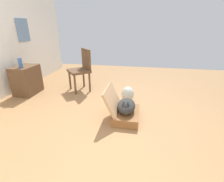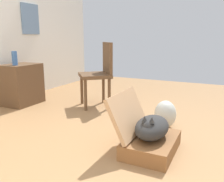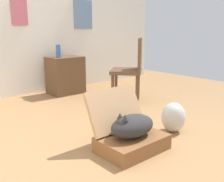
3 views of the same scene
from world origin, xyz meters
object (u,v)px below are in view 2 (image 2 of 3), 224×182
Objects in this scene: cat at (152,127)px; plastic_bag_white at (165,114)px; suitcase_base at (151,145)px; chair at (100,72)px; side_table at (22,84)px; vase_tall at (15,58)px.

plastic_bag_white is at bearing 3.10° from cat.
plastic_bag_white reaches higher than suitcase_base.
plastic_bag_white is at bearing 26.33° from chair.
chair reaches higher than side_table.
side_table is (0.68, 2.25, 0.24)m from suitcase_base.
cat is at bearing -104.05° from vase_tall.
cat is 1.61m from chair.
cat is at bearing -176.90° from plastic_bag_white.
cat is 0.85× the size of side_table.
plastic_bag_white is at bearing -90.94° from side_table.
cat is 2.36m from side_table.
suitcase_base is at bearing -106.83° from side_table.
suitcase_base is 1.64m from chair.
plastic_bag_white is 1.55× the size of vase_tall.
cat is 0.66m from plastic_bag_white.
vase_tall is at bearing -103.51° from chair.
chair reaches higher than suitcase_base.
suitcase_base is at bearing -2.80° from cat.
vase_tall is 0.21× the size of chair.
side_table is 0.65× the size of chair.
chair is (1.10, 1.13, 0.45)m from suitcase_base.
suitcase_base is 0.65m from plastic_bag_white.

